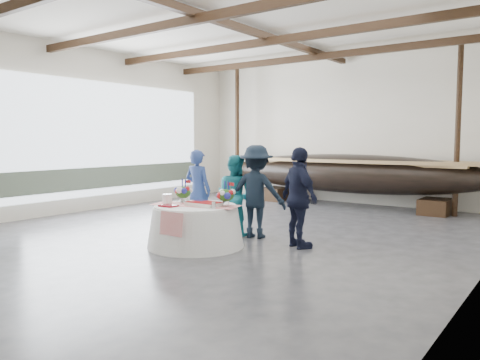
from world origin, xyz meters
The scene contains 13 objects.
floor centered at (0.00, 0.00, 0.00)m, with size 10.00×12.00×0.01m, color #3D3D42.
wall_back centered at (0.00, 6.00, 2.25)m, with size 10.00×0.02×4.50m, color silver.
wall_left centered at (-5.00, 0.00, 2.25)m, with size 0.02×12.00×4.50m, color silver.
ceiling centered at (0.00, 0.00, 4.50)m, with size 10.00×12.00×0.01m, color white.
pavilion_structure centered at (0.00, 0.86, 4.00)m, with size 9.80×11.76×4.50m.
open_bay centered at (-4.95, 1.00, 1.83)m, with size 0.03×7.00×3.20m.
longboat_display centered at (0.54, 5.10, 0.99)m, with size 8.28×1.66×1.55m.
banquet_table centered at (0.35, -1.41, 0.38)m, with size 1.79×1.79×0.77m.
tabletop_items centered at (0.35, -1.28, 0.92)m, with size 1.74×1.02×0.40m.
guest_woman_blue centered at (-0.66, -0.19, 0.88)m, with size 0.64×0.42×1.76m, color navy.
guest_woman_teal centered at (0.32, -0.15, 0.83)m, with size 0.81×0.63×1.66m, color teal.
guest_man_left centered at (0.82, -0.10, 0.94)m, with size 1.21×0.70×1.87m, color black.
guest_man_right centered at (1.96, -0.38, 0.92)m, with size 1.08×0.45×1.85m, color black.
Camera 1 is at (6.07, -7.84, 1.99)m, focal length 35.00 mm.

